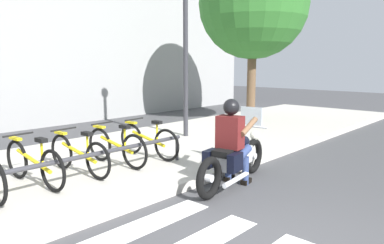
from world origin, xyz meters
name	(u,v)px	position (x,y,z in m)	size (l,w,h in m)	color
sidewalk	(65,171)	(0.00, 4.26, 0.07)	(24.00, 4.40, 0.15)	#B7B2A8
crosswalk_stripe_4	(117,237)	(-0.76, 1.60, 0.00)	(2.80, 0.40, 0.01)	white
motorcycle	(234,157)	(1.67, 1.72, 0.46)	(2.20, 0.78, 1.23)	black
rider	(232,136)	(1.59, 1.71, 0.83)	(0.69, 0.61, 1.44)	#591919
bicycle_3	(34,163)	(-0.79, 3.68, 0.50)	(0.48, 1.66, 0.76)	black
bicycle_4	(79,154)	(-0.03, 3.68, 0.49)	(0.48, 1.63, 0.75)	black
bicycle_5	(116,146)	(0.72, 3.68, 0.50)	(0.48, 1.58, 0.77)	black
bicycle_6	(148,140)	(1.48, 3.68, 0.50)	(0.48, 1.59, 0.76)	black
bike_rack	(50,165)	(-0.79, 3.12, 0.57)	(5.13, 0.07, 0.49)	#333338
street_lamp	(186,31)	(3.57, 4.66, 2.79)	(0.28, 0.28, 4.64)	#2D2D33
tree_near_rack	(253,4)	(7.13, 5.06, 3.87)	(3.51, 3.51, 5.64)	brown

